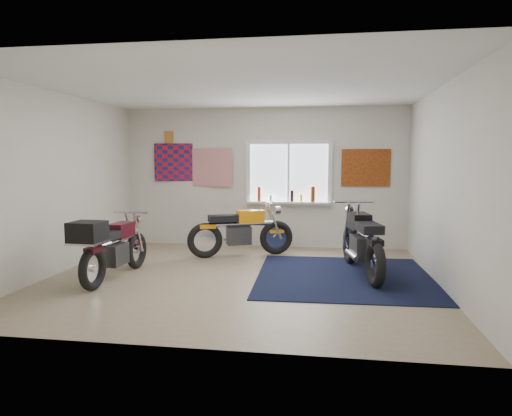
# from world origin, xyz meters

# --- Properties ---
(ground) EXTENTS (5.50, 5.50, 0.00)m
(ground) POSITION_xyz_m (0.00, 0.00, 0.00)
(ground) COLOR #9E896B
(ground) RESTS_ON ground
(room_shell) EXTENTS (5.50, 5.50, 5.50)m
(room_shell) POSITION_xyz_m (0.00, 0.00, 1.64)
(room_shell) COLOR white
(room_shell) RESTS_ON ground
(navy_rug) EXTENTS (2.58, 2.68, 0.01)m
(navy_rug) POSITION_xyz_m (1.49, 0.29, 0.01)
(navy_rug) COLOR black
(navy_rug) RESTS_ON ground
(window_assembly) EXTENTS (1.66, 0.17, 1.26)m
(window_assembly) POSITION_xyz_m (0.50, 2.47, 1.37)
(window_assembly) COLOR white
(window_assembly) RESTS_ON room_shell
(oil_bottles) EXTENTS (1.12, 0.09, 0.30)m
(oil_bottles) POSITION_xyz_m (0.57, 2.40, 1.03)
(oil_bottles) COLOR maroon
(oil_bottles) RESTS_ON window_assembly
(flag_display) EXTENTS (1.60, 0.10, 1.17)m
(flag_display) POSITION_xyz_m (-1.90, 2.48, 2.15)
(flag_display) COLOR red
(flag_display) RESTS_ON room_shell
(triumph_poster) EXTENTS (0.90, 0.03, 0.70)m
(triumph_poster) POSITION_xyz_m (1.95, 2.48, 1.55)
(triumph_poster) COLOR #A54C14
(triumph_poster) RESTS_ON room_shell
(yellow_triumph) EXTENTS (1.81, 0.89, 0.96)m
(yellow_triumph) POSITION_xyz_m (-0.26, 1.50, 0.42)
(yellow_triumph) COLOR black
(yellow_triumph) RESTS_ON ground
(black_chrome_bike) EXTENTS (0.66, 2.05, 1.06)m
(black_chrome_bike) POSITION_xyz_m (1.75, 0.49, 0.46)
(black_chrome_bike) COLOR black
(black_chrome_bike) RESTS_ON navy_rug
(maroon_tourer) EXTENTS (0.55, 1.82, 0.93)m
(maroon_tourer) POSITION_xyz_m (-1.76, -0.42, 0.48)
(maroon_tourer) COLOR black
(maroon_tourer) RESTS_ON ground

